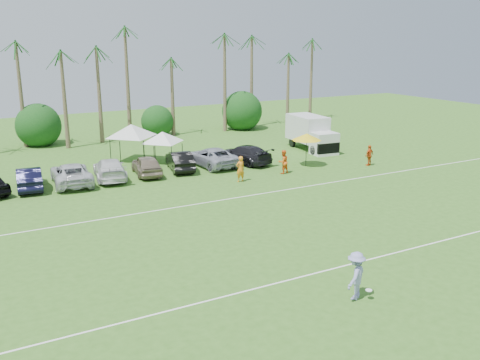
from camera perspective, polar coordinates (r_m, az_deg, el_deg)
ground at (r=23.31m, az=11.07°, el=-11.56°), size 120.00×120.00×0.00m
field_lines at (r=29.31m, az=1.02°, el=-5.57°), size 80.00×12.10×0.01m
palm_tree_3 at (r=54.07m, az=-23.52°, el=13.57°), size 2.40×2.40×11.90m
palm_tree_4 at (r=54.71m, az=-19.01°, el=11.27°), size 2.40×2.40×8.90m
palm_tree_5 at (r=55.52m, az=-14.94°, el=12.52°), size 2.40×2.40×9.90m
palm_tree_6 at (r=56.62m, az=-10.97°, el=13.66°), size 2.40×2.40×10.90m
palm_tree_7 at (r=57.98m, az=-7.14°, el=14.68°), size 2.40×2.40×11.90m
palm_tree_8 at (r=60.10m, az=-2.53°, el=12.33°), size 2.40×2.40×8.90m
palm_tree_9 at (r=62.45m, az=1.69°, el=13.24°), size 2.40×2.40×9.90m
palm_tree_10 at (r=65.11m, az=5.60°, el=14.01°), size 2.40×2.40×10.90m
palm_tree_11 at (r=67.44m, az=8.52°, el=14.67°), size 2.40×2.40×11.90m
bush_tree_1 at (r=55.96m, az=-20.72°, el=5.32°), size 4.00×4.00×4.00m
bush_tree_2 at (r=58.83m, az=-9.06°, el=6.53°), size 4.00×4.00×4.00m
bush_tree_3 at (r=62.89m, az=-0.41°, el=7.26°), size 4.00×4.00×4.00m
sideline_player_a at (r=39.11m, az=0.03°, el=1.19°), size 0.74×0.52×1.91m
sideline_player_b at (r=41.61m, az=4.63°, el=1.95°), size 0.98×0.81×1.86m
sideline_player_c at (r=45.34m, az=13.63°, el=2.58°), size 1.08×0.64×1.73m
box_truck at (r=50.62m, az=7.63°, el=5.08°), size 2.84×6.27×3.14m
canopy_tent_left at (r=46.17m, az=-11.55°, el=5.85°), size 4.59×4.59×3.72m
canopy_tent_right at (r=45.09m, az=-8.29°, el=5.11°), size 3.84×3.84×3.11m
market_umbrella at (r=43.90m, az=7.13°, el=4.59°), size 2.45×2.45×2.72m
frisbee_player at (r=22.38m, az=12.24°, el=-9.95°), size 1.50×1.29×2.01m
parked_car_1 at (r=40.09m, az=-21.57°, el=0.19°), size 2.12×4.83×1.54m
parked_car_2 at (r=40.32m, az=-17.56°, el=0.63°), size 3.03×5.75×1.54m
parked_car_3 at (r=41.05m, az=-13.73°, el=1.15°), size 3.02×5.60×1.54m
parked_car_4 at (r=41.70m, az=-9.92°, el=1.57°), size 2.44×4.74×1.54m
parked_car_5 at (r=42.85m, az=-6.43°, el=2.07°), size 2.56×4.91×1.54m
parked_car_6 at (r=43.99m, az=-3.03°, el=2.48°), size 2.85×5.68×1.54m
parked_car_7 at (r=44.93m, az=0.45°, el=2.77°), size 3.39×5.68×1.54m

